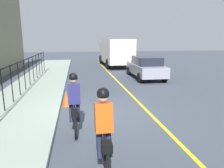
% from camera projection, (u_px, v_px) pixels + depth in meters
% --- Properties ---
extents(ground_plane, '(80.00, 80.00, 0.00)m').
position_uv_depth(ground_plane, '(107.00, 113.00, 7.96)').
color(ground_plane, '#3D444F').
extents(lane_line_centre, '(36.00, 0.12, 0.01)m').
position_uv_depth(lane_line_centre, '(146.00, 110.00, 8.22)').
color(lane_line_centre, yellow).
rests_on(lane_line_centre, ground).
extents(sidewalk, '(40.00, 3.20, 0.15)m').
position_uv_depth(sidewalk, '(13.00, 116.00, 7.38)').
color(sidewalk, '#91A094').
rests_on(sidewalk, ground).
extents(iron_fence, '(19.21, 0.04, 1.60)m').
position_uv_depth(iron_fence, '(7.00, 79.00, 8.02)').
color(iron_fence, black).
rests_on(iron_fence, sidewalk).
extents(cyclist_lead, '(1.71, 0.37, 1.83)m').
position_uv_depth(cyclist_lead, '(74.00, 103.00, 6.12)').
color(cyclist_lead, black).
rests_on(cyclist_lead, ground).
extents(cyclist_follow, '(1.71, 0.37, 1.83)m').
position_uv_depth(cyclist_follow, '(104.00, 130.00, 4.30)').
color(cyclist_follow, black).
rests_on(cyclist_follow, ground).
extents(patrol_sedan, '(4.43, 1.99, 1.58)m').
position_uv_depth(patrol_sedan, '(146.00, 67.00, 14.80)').
color(patrol_sedan, '#9293A4').
rests_on(patrol_sedan, ground).
extents(box_truck_background, '(6.79, 2.72, 2.78)m').
position_uv_depth(box_truck_background, '(115.00, 51.00, 21.21)').
color(box_truck_background, silver).
rests_on(box_truck_background, ground).
extents(traffic_cone_near, '(0.36, 0.36, 0.64)m').
position_uv_depth(traffic_cone_near, '(66.00, 99.00, 8.70)').
color(traffic_cone_near, '#F05819').
rests_on(traffic_cone_near, ground).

